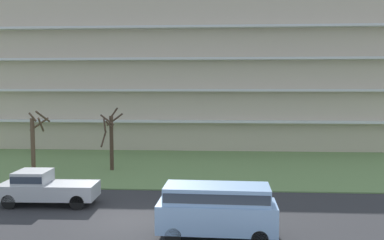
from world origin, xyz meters
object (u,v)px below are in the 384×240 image
at_px(pickup_silver_center_left, 45,187).
at_px(van_blue_center_right, 217,207).
at_px(tree_far_left, 35,140).
at_px(tree_left, 111,138).

relative_size(pickup_silver_center_left, van_blue_center_right, 1.03).
bearing_deg(van_blue_center_right, tree_far_left, 139.36).
bearing_deg(tree_far_left, pickup_silver_center_left, -62.43).
relative_size(tree_far_left, tree_left, 0.97).
height_order(tree_left, pickup_silver_center_left, tree_left).
bearing_deg(tree_left, van_blue_center_right, -58.89).
xyz_separation_m(tree_far_left, pickup_silver_center_left, (4.46, -8.54, -1.56)).
height_order(pickup_silver_center_left, van_blue_center_right, van_blue_center_right).
xyz_separation_m(pickup_silver_center_left, van_blue_center_right, (9.73, -4.49, 0.38)).
distance_m(tree_left, pickup_silver_center_left, 9.64).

